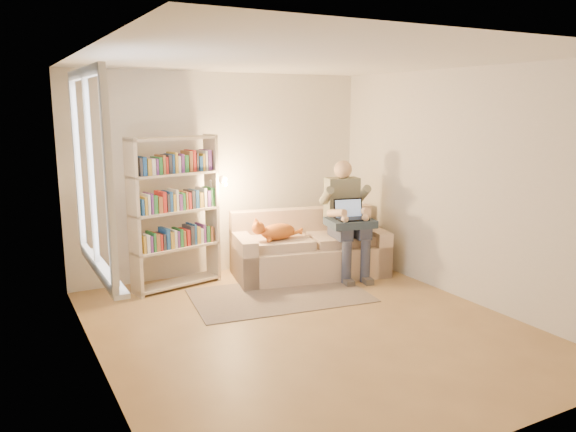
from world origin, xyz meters
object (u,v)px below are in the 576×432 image
bookshelf (175,205)px  laptop (352,214)px  person (346,213)px  sofa (309,252)px  cat (276,231)px

bookshelf → laptop: bearing=-30.6°
person → laptop: bearing=-79.5°
sofa → laptop: bearing=-31.7°
person → cat: size_ratio=2.10×
laptop → sofa: bearing=148.3°
sofa → laptop: (0.40, -0.39, 0.53)m
laptop → person: bearing=100.5°
person → bookshelf: 2.17m
person → laptop: (-0.00, -0.15, 0.01)m
sofa → bookshelf: size_ratio=1.14×
person → cat: 0.95m
laptop → bookshelf: bookshelf is taller
cat → bookshelf: bearing=176.1°
cat → bookshelf: size_ratio=0.39×
person → bookshelf: size_ratio=0.81×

